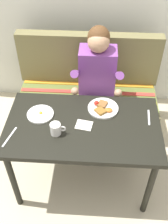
{
  "coord_description": "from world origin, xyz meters",
  "views": [
    {
      "loc": [
        0.1,
        -1.44,
        2.23
      ],
      "look_at": [
        0.0,
        0.15,
        0.72
      ],
      "focal_mm": 43.26,
      "sensor_mm": 36.0,
      "label": 1
    }
  ],
  "objects": [
    {
      "name": "fork",
      "position": [
        0.52,
        0.11,
        0.73
      ],
      "size": [
        0.03,
        0.17,
        0.0
      ],
      "primitive_type": "cube",
      "rotation": [
        0.0,
        0.0,
        -0.07
      ],
      "color": "silver",
      "rests_on": "table"
    },
    {
      "name": "ground_plane",
      "position": [
        0.0,
        0.0,
        0.0
      ],
      "size": [
        8.0,
        8.0,
        0.0
      ],
      "primitive_type": "plane",
      "color": "beige"
    },
    {
      "name": "table",
      "position": [
        0.0,
        0.0,
        0.65
      ],
      "size": [
        1.2,
        0.7,
        0.73
      ],
      "color": "black",
      "rests_on": "ground"
    },
    {
      "name": "napkin",
      "position": [
        0.01,
        -0.01,
        0.73
      ],
      "size": [
        0.14,
        0.12,
        0.01
      ],
      "primitive_type": "cube",
      "rotation": [
        0.0,
        0.0,
        -0.18
      ],
      "color": "white",
      "rests_on": "table"
    },
    {
      "name": "coffee_mug",
      "position": [
        -0.19,
        -0.1,
        0.78
      ],
      "size": [
        0.12,
        0.08,
        0.09
      ],
      "color": "white",
      "rests_on": "table"
    },
    {
      "name": "couch",
      "position": [
        0.0,
        0.76,
        0.33
      ],
      "size": [
        1.44,
        0.56,
        1.0
      ],
      "color": "olive",
      "rests_on": "ground"
    },
    {
      "name": "knife",
      "position": [
        -0.53,
        -0.16,
        0.73
      ],
      "size": [
        0.07,
        0.2,
        0.0
      ],
      "primitive_type": "cube",
      "rotation": [
        0.0,
        0.0,
        -0.27
      ],
      "color": "silver",
      "rests_on": "table"
    },
    {
      "name": "person",
      "position": [
        0.09,
        0.59,
        0.74
      ],
      "size": [
        0.45,
        0.61,
        1.21
      ],
      "color": "#7D4190",
      "rests_on": "ground"
    },
    {
      "name": "plate_breakfast",
      "position": [
        0.15,
        0.18,
        0.74
      ],
      "size": [
        0.25,
        0.25,
        0.05
      ],
      "color": "white",
      "rests_on": "table"
    },
    {
      "name": "plate_eggs",
      "position": [
        -0.34,
        0.08,
        0.74
      ],
      "size": [
        0.21,
        0.21,
        0.04
      ],
      "color": "white",
      "rests_on": "table"
    }
  ]
}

